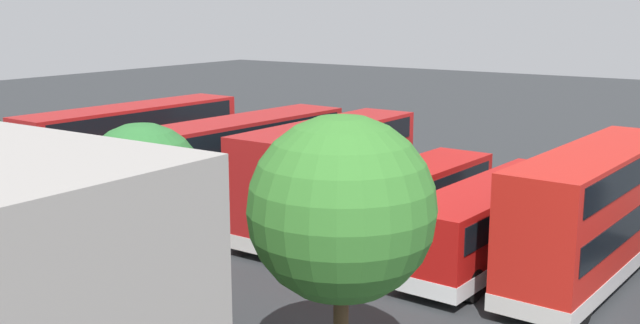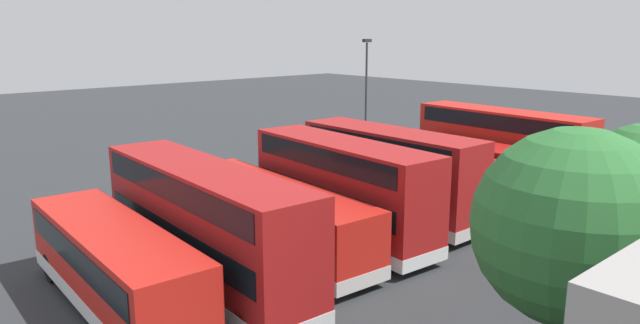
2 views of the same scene
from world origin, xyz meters
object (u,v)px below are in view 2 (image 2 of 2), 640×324
object	(u,v)px
bus_double_decker_fifth	(343,187)
lamp_post_tall	(366,89)
bus_single_deck_third	(429,176)
waste_bin_yellow	(62,218)
bus_double_decker_fourth	(389,172)
car_small_green	(134,199)
bus_double_decker_near_end	(501,144)
bus_double_decker_seventh	(204,223)
box_truck_blue	(541,143)
bus_single_deck_second	(475,166)
bus_single_deck_sixth	(275,215)
car_hatchback_silver	(308,151)
bus_single_deck_far_end	(114,264)

from	to	relation	value
bus_double_decker_fifth	lamp_post_tall	bearing A→B (deg)	-139.33
bus_single_deck_third	waste_bin_yellow	xyz separation A→B (m)	(16.21, -9.44, -1.15)
bus_single_deck_third	bus_double_decker_fourth	world-z (taller)	bus_double_decker_fourth
lamp_post_tall	car_small_green	bearing A→B (deg)	5.53
waste_bin_yellow	bus_double_decker_near_end	bearing A→B (deg)	158.30
bus_double_decker_fourth	bus_double_decker_seventh	xyz separation A→B (m)	(10.97, 0.73, 0.00)
bus_double_decker_near_end	box_truck_blue	world-z (taller)	bus_double_decker_near_end
bus_double_decker_fifth	waste_bin_yellow	world-z (taller)	bus_double_decker_fifth
bus_double_decker_near_end	bus_double_decker_fourth	bearing A→B (deg)	1.59
bus_single_deck_second	bus_single_deck_sixth	xyz separation A→B (m)	(14.25, -0.45, 0.00)
bus_single_deck_third	car_small_green	xyz separation A→B (m)	(12.52, -9.49, -0.92)
bus_double_decker_fourth	bus_double_decker_seventh	bearing A→B (deg)	3.82
car_hatchback_silver	bus_double_decker_fifth	bearing A→B (deg)	54.64
bus_single_deck_second	waste_bin_yellow	distance (m)	22.32
bus_single_deck_third	bus_single_deck_second	bearing A→B (deg)	174.99
bus_double_decker_fifth	bus_double_decker_near_end	bearing A→B (deg)	-176.62
bus_single_deck_far_end	car_hatchback_silver	size ratio (longest dim) A/B	2.25
bus_double_decker_seventh	car_hatchback_silver	distance (m)	21.72
bus_single_deck_sixth	car_hatchback_silver	distance (m)	17.97
lamp_post_tall	waste_bin_yellow	distance (m)	23.60
bus_double_decker_near_end	car_hatchback_silver	bearing A→B (deg)	-68.59
bus_double_decker_near_end	bus_single_deck_far_end	world-z (taller)	bus_double_decker_near_end
bus_double_decker_seventh	car_small_green	bearing A→B (deg)	-100.54
bus_double_decker_fifth	bus_single_deck_far_end	distance (m)	10.51
bus_single_deck_second	box_truck_blue	world-z (taller)	box_truck_blue
bus_double_decker_fifth	car_small_green	xyz separation A→B (m)	(5.26, -10.26, -1.75)
bus_single_deck_second	bus_double_decker_fifth	distance (m)	11.12
bus_single_deck_second	car_hatchback_silver	bearing A→B (deg)	-83.46
bus_double_decker_fifth	bus_single_deck_sixth	size ratio (longest dim) A/B	0.89
bus_double_decker_near_end	box_truck_blue	distance (m)	5.86
bus_double_decker_near_end	bus_single_deck_second	xyz separation A→B (m)	(3.46, 0.43, -0.83)
bus_double_decker_near_end	bus_single_deck_second	bearing A→B (deg)	7.02
bus_double_decker_near_end	car_small_green	bearing A→B (deg)	-25.40
bus_single_deck_third	box_truck_blue	world-z (taller)	box_truck_blue
bus_single_deck_third	waste_bin_yellow	distance (m)	18.79
bus_single_deck_sixth	box_truck_blue	size ratio (longest dim) A/B	1.49
bus_single_deck_third	bus_single_deck_far_end	size ratio (longest dim) A/B	1.03
bus_double_decker_fourth	bus_single_deck_sixth	xyz separation A→B (m)	(6.93, -0.32, -0.82)
car_small_green	bus_single_deck_third	bearing A→B (deg)	142.83
bus_double_decker_near_end	bus_double_decker_fifth	distance (m)	14.57
car_hatchback_silver	lamp_post_tall	bearing A→B (deg)	163.18
bus_single_deck_second	car_hatchback_silver	world-z (taller)	bus_single_deck_second
bus_single_deck_second	bus_double_decker_seventh	size ratio (longest dim) A/B	0.89
bus_single_deck_far_end	car_small_green	world-z (taller)	bus_single_deck_far_end
bus_single_deck_sixth	box_truck_blue	bearing A→B (deg)	-179.09
bus_double_decker_fifth	bus_double_decker_fourth	bearing A→B (deg)	-171.55
bus_double_decker_fourth	bus_double_decker_fifth	bearing A→B (deg)	8.45
bus_single_deck_third	car_hatchback_silver	bearing A→B (deg)	-100.34
car_small_green	waste_bin_yellow	xyz separation A→B (m)	(3.69, 0.05, -0.22)
bus_single_deck_far_end	car_small_green	size ratio (longest dim) A/B	2.33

